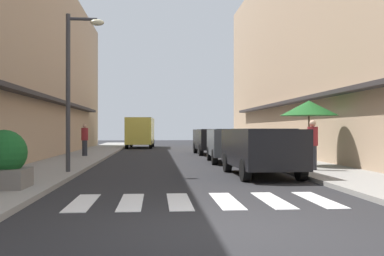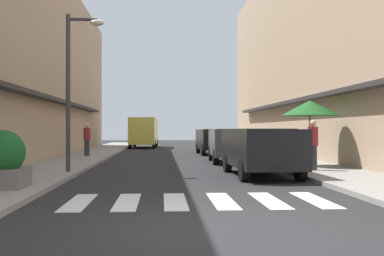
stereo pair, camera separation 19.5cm
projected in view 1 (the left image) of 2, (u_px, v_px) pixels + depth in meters
name	position (u px, v px, depth m)	size (l,w,h in m)	color
ground_plane	(176.00, 160.00, 21.19)	(80.83, 80.83, 0.00)	#232326
sidewalk_left	(75.00, 160.00, 20.83)	(2.55, 51.44, 0.12)	gray
sidewalk_right	(273.00, 159.00, 21.56)	(2.55, 51.44, 0.12)	gray
building_row_right	(343.00, 44.00, 22.71)	(5.50, 35.07, 11.48)	tan
crosswalk	(203.00, 201.00, 9.14)	(5.20, 2.20, 0.01)	silver
parked_car_near	(261.00, 146.00, 14.04)	(1.87, 4.34, 1.47)	black
parked_car_mid	(230.00, 141.00, 19.85)	(1.94, 4.06, 1.47)	#4C5156
parked_car_far	(212.00, 139.00, 26.39)	(1.89, 4.20, 1.47)	black
delivery_van	(140.00, 130.00, 36.03)	(2.17, 5.47, 2.37)	#D8CC4C
street_lamp	(75.00, 74.00, 14.31)	(1.19, 0.28, 4.95)	#38383D
cafe_umbrella	(309.00, 108.00, 16.56)	(2.09, 2.09, 2.38)	#262626
planter_corner	(4.00, 160.00, 10.29)	(1.05, 1.05, 1.32)	slate
planter_midblock	(289.00, 149.00, 18.26)	(0.86, 0.86, 1.16)	slate
pedestrian_walking_near	(313.00, 144.00, 14.89)	(0.34, 0.34, 1.63)	#282B33
pedestrian_walking_far	(85.00, 139.00, 22.91)	(0.34, 0.34, 1.61)	#282B33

